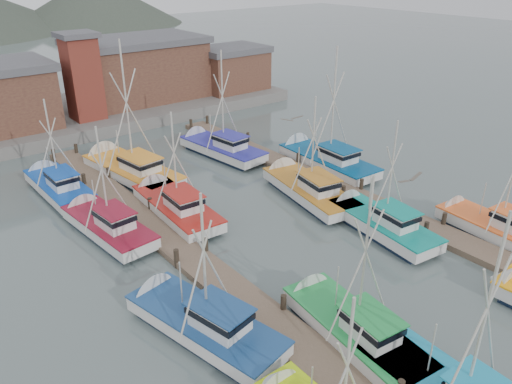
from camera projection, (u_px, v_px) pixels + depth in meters
ground at (336, 257)px, 29.81m from camera, size 260.00×260.00×0.00m
dock_left at (201, 266)px, 28.64m from camera, size 2.30×46.00×1.50m
dock_right at (362, 199)px, 36.53m from camera, size 2.30×46.00×1.50m
quay at (93, 112)px, 55.73m from camera, size 44.00×16.00×1.20m
shed_center at (138, 68)px, 57.36m from camera, size 14.84×9.54×6.90m
shed_right at (231, 68)px, 61.80m from camera, size 8.48×6.36×5.20m
lookout_tower at (82, 76)px, 49.66m from camera, size 3.60×3.60×8.50m
boat_4 at (347, 325)px, 23.34m from camera, size 3.63×8.68×9.22m
boat_5 at (377, 222)px, 32.44m from camera, size 3.66×8.78×8.37m
boat_6 at (197, 320)px, 23.63m from camera, size 4.44×9.23×8.30m
boat_7 at (490, 226)px, 31.86m from camera, size 3.33×8.31×8.24m
boat_8 at (173, 205)px, 34.59m from camera, size 3.38×9.25×8.28m
boat_9 at (305, 187)px, 37.23m from camera, size 4.58×9.85×8.60m
boat_10 at (105, 224)px, 32.12m from camera, size 3.39×8.72×8.10m
boat_11 at (323, 159)px, 42.51m from camera, size 4.47×10.10×11.07m
boat_12 at (128, 168)px, 40.55m from camera, size 4.75×10.82×11.97m
boat_13 at (218, 147)px, 45.09m from camera, size 4.05×9.61×10.19m
boat_14 at (57, 185)px, 37.61m from camera, size 3.37×8.61×8.12m
gull_near at (410, 179)px, 20.23m from camera, size 1.55×0.62×0.24m
gull_far at (292, 119)px, 29.17m from camera, size 1.52×0.66×0.24m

